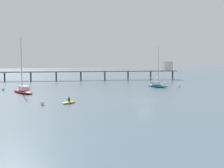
% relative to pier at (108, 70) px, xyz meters
% --- Properties ---
extents(ground_plane, '(400.00, 400.00, 0.00)m').
position_rel_pier_xyz_m(ground_plane, '(-9.40, -52.30, -3.51)').
color(ground_plane, slate).
extents(pier, '(69.91, 13.22, 6.58)m').
position_rel_pier_xyz_m(pier, '(0.00, 0.00, 0.00)').
color(pier, brown).
rests_on(pier, ground_plane).
extents(sailboat_red, '(5.30, 9.39, 12.17)m').
position_rel_pier_xyz_m(sailboat_red, '(-29.64, -32.66, -2.82)').
color(sailboat_red, red).
rests_on(sailboat_red, ground_plane).
extents(sailboat_teal, '(4.06, 6.65, 10.61)m').
position_rel_pier_xyz_m(sailboat_teal, '(4.16, -30.31, -2.76)').
color(sailboat_teal, '#1E727A').
rests_on(sailboat_teal, ground_plane).
extents(dinghy_yellow, '(3.08, 2.78, 1.14)m').
position_rel_pier_xyz_m(dinghy_yellow, '(-22.70, -50.77, -3.30)').
color(dinghy_yellow, yellow).
rests_on(dinghy_yellow, ground_plane).
extents(mooring_buoy_inner, '(0.72, 0.72, 0.72)m').
position_rel_pier_xyz_m(mooring_buoy_inner, '(9.97, -31.68, -3.15)').
color(mooring_buoy_inner, silver).
rests_on(mooring_buoy_inner, ground_plane).
extents(mooring_buoy_mid, '(0.73, 0.73, 0.73)m').
position_rel_pier_xyz_m(mooring_buoy_mid, '(-34.00, -26.24, -3.14)').
color(mooring_buoy_mid, silver).
rests_on(mooring_buoy_mid, ground_plane).
extents(mooring_buoy_far, '(0.71, 0.71, 0.71)m').
position_rel_pier_xyz_m(mooring_buoy_far, '(-27.11, -51.43, -3.16)').
color(mooring_buoy_far, silver).
rests_on(mooring_buoy_far, ground_plane).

